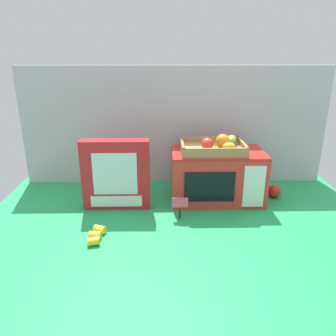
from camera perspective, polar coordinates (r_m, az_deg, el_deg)
name	(u,v)px	position (r m, az deg, el deg)	size (l,w,h in m)	color
ground_plane	(177,203)	(1.59, 1.49, -6.04)	(1.70, 1.70, 0.00)	#219E54
display_back_panel	(175,126)	(1.76, 1.16, 7.28)	(1.61, 0.03, 0.62)	#B7BABF
toy_microwave	(217,176)	(1.60, 8.49, -1.32)	(0.43, 0.25, 0.25)	red
food_groups_crate	(215,147)	(1.54, 8.24, 3.70)	(0.29, 0.21, 0.09)	#A37F51
cookie_set_box	(116,175)	(1.50, -9.03, -1.19)	(0.31, 0.07, 0.32)	red
price_sign	(180,205)	(1.42, 2.08, -6.43)	(0.07, 0.01, 0.10)	black
loose_toy_banana	(96,235)	(1.33, -12.40, -11.34)	(0.06, 0.13, 0.03)	yellow
loose_toy_apple	(274,191)	(1.72, 18.03, -3.83)	(0.06, 0.06, 0.06)	red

